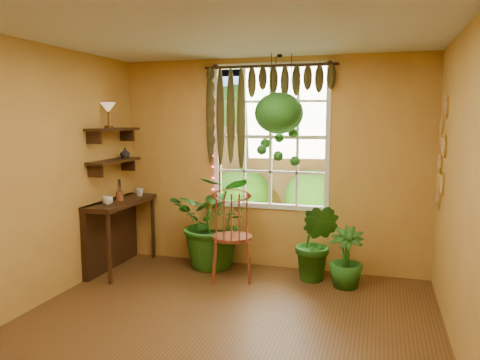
# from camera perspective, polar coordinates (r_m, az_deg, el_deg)

# --- Properties ---
(floor) EXTENTS (4.50, 4.50, 0.00)m
(floor) POSITION_cam_1_polar(r_m,az_deg,el_deg) (4.30, -3.70, -19.25)
(floor) COLOR brown
(floor) RESTS_ON ground
(ceiling) EXTENTS (4.50, 4.50, 0.00)m
(ceiling) POSITION_cam_1_polar(r_m,az_deg,el_deg) (3.92, -4.05, 18.75)
(ceiling) COLOR silver
(ceiling) RESTS_ON wall_back
(wall_back) EXTENTS (4.00, 0.00, 4.00)m
(wall_back) POSITION_cam_1_polar(r_m,az_deg,el_deg) (6.03, 3.67, 1.92)
(wall_back) COLOR gold
(wall_back) RESTS_ON floor
(wall_left) EXTENTS (0.00, 4.50, 4.50)m
(wall_left) POSITION_cam_1_polar(r_m,az_deg,el_deg) (4.95, -26.09, -0.05)
(wall_left) COLOR gold
(wall_left) RESTS_ON floor
(wall_right) EXTENTS (0.00, 4.50, 4.50)m
(wall_right) POSITION_cam_1_polar(r_m,az_deg,el_deg) (3.70, 26.57, -2.40)
(wall_right) COLOR gold
(wall_right) RESTS_ON floor
(window) EXTENTS (1.52, 0.10, 1.86)m
(window) POSITION_cam_1_polar(r_m,az_deg,el_deg) (6.04, 3.77, 5.26)
(window) COLOR white
(window) RESTS_ON wall_back
(valance_vine) EXTENTS (1.70, 0.12, 1.10)m
(valance_vine) POSITION_cam_1_polar(r_m,az_deg,el_deg) (5.94, 2.74, 10.79)
(valance_vine) COLOR #311F0D
(valance_vine) RESTS_ON window
(string_lights) EXTENTS (0.03, 0.03, 1.54)m
(string_lights) POSITION_cam_1_polar(r_m,az_deg,el_deg) (6.16, -3.36, 5.77)
(string_lights) COLOR #FF2633
(string_lights) RESTS_ON window
(wall_plates) EXTENTS (0.04, 0.32, 1.10)m
(wall_plates) POSITION_cam_1_polar(r_m,az_deg,el_deg) (5.43, 23.33, 2.83)
(wall_plates) COLOR #FDEACF
(wall_plates) RESTS_ON wall_right
(counter_ledge) EXTENTS (0.40, 1.20, 0.90)m
(counter_ledge) POSITION_cam_1_polar(r_m,az_deg,el_deg) (6.29, -15.09, -5.46)
(counter_ledge) COLOR #311F0D
(counter_ledge) RESTS_ON floor
(shelf_lower) EXTENTS (0.25, 0.90, 0.04)m
(shelf_lower) POSITION_cam_1_polar(r_m,az_deg,el_deg) (6.14, -15.09, 2.25)
(shelf_lower) COLOR #311F0D
(shelf_lower) RESTS_ON wall_left
(shelf_upper) EXTENTS (0.25, 0.90, 0.04)m
(shelf_upper) POSITION_cam_1_polar(r_m,az_deg,el_deg) (6.12, -15.21, 5.98)
(shelf_upper) COLOR #311F0D
(shelf_upper) RESTS_ON wall_left
(backyard) EXTENTS (14.00, 10.00, 12.00)m
(backyard) POSITION_cam_1_polar(r_m,az_deg,el_deg) (10.55, 10.66, 3.83)
(backyard) COLOR #2A5919
(backyard) RESTS_ON ground
(windsor_chair) EXTENTS (0.60, 0.62, 1.30)m
(windsor_chair) POSITION_cam_1_polar(r_m,az_deg,el_deg) (5.70, -0.97, -8.38)
(windsor_chair) COLOR brown
(windsor_chair) RESTS_ON floor
(potted_plant_left) EXTENTS (1.26, 1.14, 1.23)m
(potted_plant_left) POSITION_cam_1_polar(r_m,az_deg,el_deg) (6.11, -3.00, -4.99)
(potted_plant_left) COLOR #1C4312
(potted_plant_left) RESTS_ON floor
(potted_plant_mid) EXTENTS (0.61, 0.54, 0.94)m
(potted_plant_mid) POSITION_cam_1_polar(r_m,az_deg,el_deg) (5.68, 9.28, -7.54)
(potted_plant_mid) COLOR #1C4312
(potted_plant_mid) RESTS_ON floor
(potted_plant_right) EXTENTS (0.41, 0.41, 0.69)m
(potted_plant_right) POSITION_cam_1_polar(r_m,az_deg,el_deg) (5.57, 12.79, -9.25)
(potted_plant_right) COLOR #1C4312
(potted_plant_right) RESTS_ON floor
(hanging_basket) EXTENTS (0.59, 0.59, 1.36)m
(hanging_basket) POSITION_cam_1_polar(r_m,az_deg,el_deg) (5.77, 4.77, 7.34)
(hanging_basket) COLOR black
(hanging_basket) RESTS_ON ceiling
(cup_a) EXTENTS (0.14, 0.14, 0.10)m
(cup_a) POSITION_cam_1_polar(r_m,az_deg,el_deg) (5.87, -15.85, -2.43)
(cup_a) COLOR silver
(cup_a) RESTS_ON counter_ledge
(cup_b) EXTENTS (0.13, 0.13, 0.10)m
(cup_b) POSITION_cam_1_polar(r_m,az_deg,el_deg) (6.41, -12.16, -1.49)
(cup_b) COLOR beige
(cup_b) RESTS_ON counter_ledge
(brush_jar) EXTENTS (0.09, 0.09, 0.34)m
(brush_jar) POSITION_cam_1_polar(r_m,az_deg,el_deg) (6.13, -14.48, -1.19)
(brush_jar) COLOR brown
(brush_jar) RESTS_ON counter_ledge
(shelf_vase) EXTENTS (0.15, 0.15, 0.13)m
(shelf_vase) POSITION_cam_1_polar(r_m,az_deg,el_deg) (6.35, -13.84, 3.22)
(shelf_vase) COLOR #B2AD99
(shelf_vase) RESTS_ON shelf_lower
(tiffany_lamp) EXTENTS (0.19, 0.19, 0.31)m
(tiffany_lamp) POSITION_cam_1_polar(r_m,az_deg,el_deg) (6.01, -15.78, 8.30)
(tiffany_lamp) COLOR #513517
(tiffany_lamp) RESTS_ON shelf_upper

